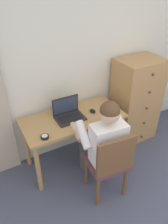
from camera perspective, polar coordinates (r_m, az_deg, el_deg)
The scene contains 8 objects.
wall_back at distance 2.82m, azimuth -1.13°, elevation 12.83°, with size 4.80×0.05×2.50m, color silver.
desk at distance 2.72m, azimuth -2.87°, elevation -3.26°, with size 1.24×0.59×0.73m.
dresser at distance 3.28m, azimuth 13.31°, elevation 2.90°, with size 0.63×0.49×1.25m.
chair at distance 2.40m, azimuth 6.68°, elevation -12.91°, with size 0.46×0.44×0.90m.
person_seated at distance 2.39m, azimuth 4.79°, elevation -7.02°, with size 0.57×0.61×1.22m.
laptop at distance 2.63m, azimuth -4.06°, elevation -0.41°, with size 0.34×0.25×0.24m.
computer_mouse at distance 2.74m, azimuth 2.27°, elevation 0.27°, with size 0.06×0.10×0.03m, color black.
desk_clock at distance 2.37m, azimuth -10.21°, elevation -6.39°, with size 0.09×0.09×0.03m.
Camera 1 is at (-1.23, -0.15, 2.22)m, focal length 34.98 mm.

